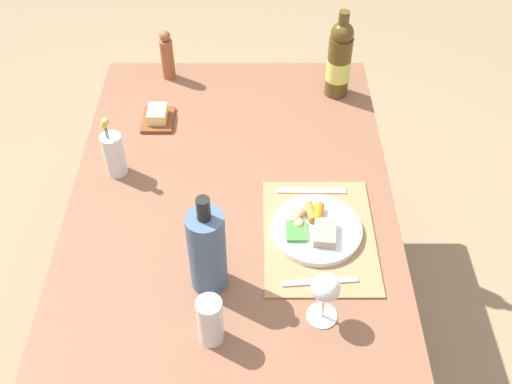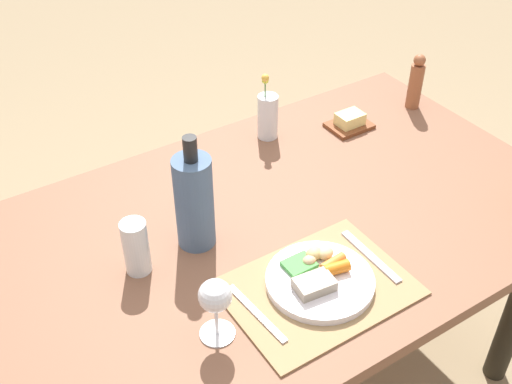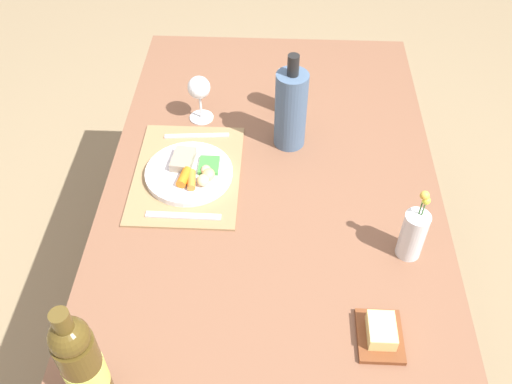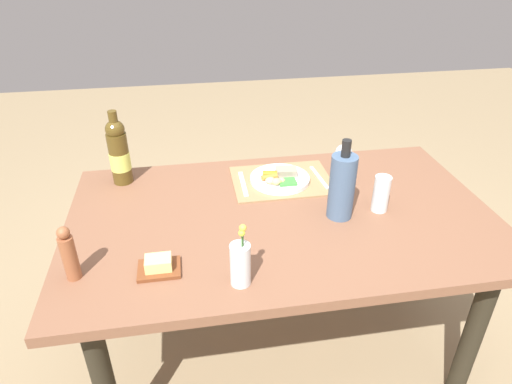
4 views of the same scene
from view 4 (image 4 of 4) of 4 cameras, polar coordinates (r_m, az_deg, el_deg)
The scene contains 13 objects.
ground_plane at distance 2.14m, azimuth 2.73°, elevation -18.93°, with size 8.00×8.00×0.00m, color #927D5B.
dining_table at distance 1.72m, azimuth 3.25°, elevation -5.27°, with size 1.56×0.93×0.72m.
placemat at distance 1.87m, azimuth 3.29°, elevation 1.48°, with size 0.41×0.30×0.01m, color #98784F.
dinner_plate at distance 1.85m, azimuth 3.03°, elevation 1.76°, with size 0.25×0.25×0.05m.
fork at distance 1.90m, azimuth 7.99°, elevation 1.86°, with size 0.01×0.19×0.01m, color silver.
knife at distance 1.83m, azimuth -1.64°, elevation 1.05°, with size 0.02×0.20×0.01m, color silver.
flower_vase at distance 1.32m, azimuth -1.98°, elevation -9.03°, with size 0.06×0.06×0.21m.
water_tumbler at distance 1.71m, azimuth 15.52°, elevation -0.46°, with size 0.06×0.06×0.14m.
cooler_bottle at distance 1.61m, azimuth 10.84°, elevation 0.76°, with size 0.09×0.09×0.30m.
pepper_mill at distance 1.44m, azimuth -22.62°, elevation -7.28°, with size 0.04×0.04×0.18m.
wine_bottle at distance 1.89m, azimuth -16.98°, elevation 4.82°, with size 0.08×0.08×0.31m.
wine_glass at distance 1.88m, azimuth 11.03°, elevation 4.70°, with size 0.07×0.07×0.15m.
butter_dish at distance 1.43m, azimuth -12.21°, elevation -9.12°, with size 0.13×0.10×0.05m.
Camera 4 is at (0.32, 1.35, 1.63)m, focal length 31.59 mm.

